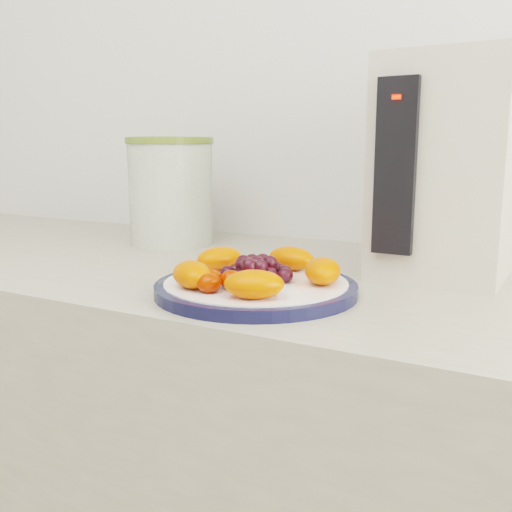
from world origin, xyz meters
The scene contains 9 objects.
wall_back centered at (0.00, 1.51, 1.30)m, with size 3.50×0.02×2.60m, color silver.
plate_rim centered at (0.05, 1.05, 0.91)m, with size 0.26×0.26×0.01m, color black.
plate_face centered at (0.05, 1.05, 0.91)m, with size 0.24×0.24×0.02m, color white.
canister centered at (-0.29, 1.31, 1.00)m, with size 0.16×0.16×0.19m, color #365815.
canister_lid centered at (-0.29, 1.31, 1.10)m, with size 0.17×0.17×0.01m, color olive.
appliance_body centered at (0.23, 1.31, 1.06)m, with size 0.18×0.25×0.31m, color beige.
appliance_panel centered at (0.19, 1.18, 1.06)m, with size 0.05×0.02×0.23m, color black.
appliance_led centered at (0.19, 1.17, 1.15)m, with size 0.01×0.01×0.01m, color #FF0C05.
fruit_plate centered at (0.05, 1.04, 0.93)m, with size 0.22×0.22×0.03m.
Camera 1 is at (0.39, 0.42, 1.08)m, focal length 40.00 mm.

